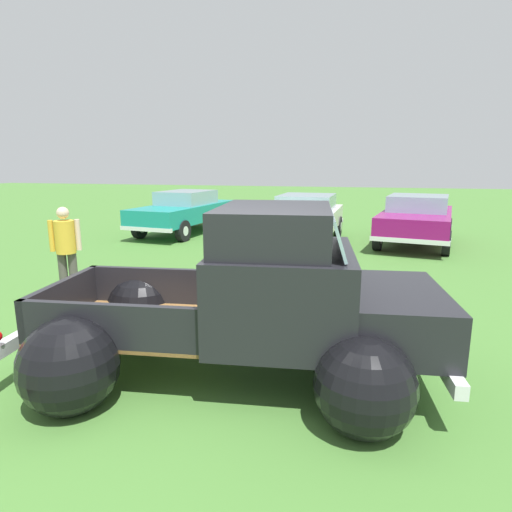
{
  "coord_description": "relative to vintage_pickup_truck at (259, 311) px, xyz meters",
  "views": [
    {
      "loc": [
        1.42,
        -4.36,
        2.36
      ],
      "look_at": [
        0.0,
        1.47,
        1.06
      ],
      "focal_mm": 30.22,
      "sensor_mm": 36.0,
      "label": 1
    }
  ],
  "objects": [
    {
      "name": "show_car_1",
      "position": [
        -0.56,
        8.47,
        0.03
      ],
      "size": [
        2.07,
        4.46,
        1.43
      ],
      "rotation": [
        0.0,
        0.0,
        -1.62
      ],
      "color": "black",
      "rests_on": "ground"
    },
    {
      "name": "show_car_0",
      "position": [
        -4.81,
        9.3,
        0.02
      ],
      "size": [
        2.34,
        4.77,
        1.43
      ],
      "rotation": [
        0.0,
        0.0,
        -1.7
      ],
      "color": "black",
      "rests_on": "ground"
    },
    {
      "name": "spectator_0",
      "position": [
        -4.05,
        2.13,
        0.16
      ],
      "size": [
        0.5,
        0.46,
        1.61
      ],
      "rotation": [
        0.0,
        0.0,
        2.1
      ],
      "color": "#4C4742",
      "rests_on": "ground"
    },
    {
      "name": "show_car_2",
      "position": [
        2.65,
        9.0,
        0.03
      ],
      "size": [
        2.7,
        4.69,
        1.43
      ],
      "rotation": [
        0.0,
        0.0,
        -1.76
      ],
      "color": "black",
      "rests_on": "ground"
    },
    {
      "name": "vintage_pickup_truck",
      "position": [
        0.0,
        0.0,
        0.0
      ],
      "size": [
        4.79,
        3.13,
        1.96
      ],
      "rotation": [
        0.0,
        0.0,
        0.1
      ],
      "color": "black",
      "rests_on": "ground"
    },
    {
      "name": "ground_plane",
      "position": [
        -0.39,
        -0.04,
        -0.76
      ],
      "size": [
        80.0,
        80.0,
        0.0
      ],
      "primitive_type": "plane",
      "color": "#477A33"
    }
  ]
}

